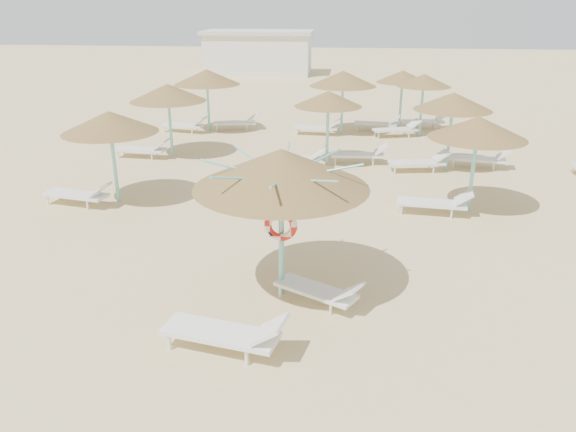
# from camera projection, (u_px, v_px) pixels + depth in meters

# --- Properties ---
(ground) EXTENTS (120.00, 120.00, 0.00)m
(ground) POSITION_uv_depth(u_px,v_px,m) (290.00, 298.00, 11.32)
(ground) COLOR #D2B580
(ground) RESTS_ON ground
(main_palapa) EXTENTS (3.39, 3.39, 3.04)m
(main_palapa) POSITION_uv_depth(u_px,v_px,m) (281.00, 169.00, 10.57)
(main_palapa) COLOR #77CECE
(main_palapa) RESTS_ON ground
(lounger_main_a) EXTENTS (2.25, 1.09, 0.79)m
(lounger_main_a) POSITION_uv_depth(u_px,v_px,m) (228.00, 333.00, 9.48)
(lounger_main_a) COLOR white
(lounger_main_a) RESTS_ON ground
(lounger_main_b) EXTENTS (1.84, 1.35, 0.66)m
(lounger_main_b) POSITION_uv_depth(u_px,v_px,m) (321.00, 291.00, 10.97)
(lounger_main_b) COLOR white
(lounger_main_b) RESTS_ON ground
(palapa_field) EXTENTS (20.71, 13.83, 2.73)m
(palapa_field) POSITION_uv_depth(u_px,v_px,m) (360.00, 98.00, 20.07)
(palapa_field) COLOR #77CECE
(palapa_field) RESTS_ON ground
(service_hut) EXTENTS (8.40, 4.40, 3.25)m
(service_hut) POSITION_uv_depth(u_px,v_px,m) (259.00, 52.00, 43.71)
(service_hut) COLOR silver
(service_hut) RESTS_ON ground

